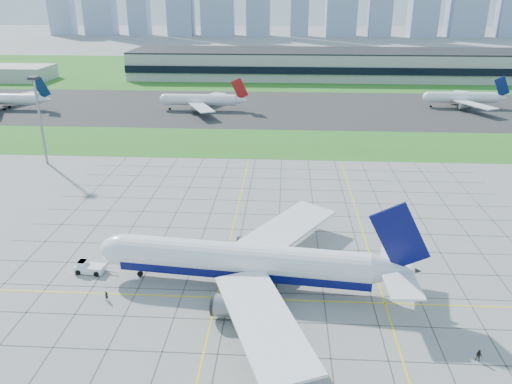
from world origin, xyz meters
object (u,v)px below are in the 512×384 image
(crew_near, at_px, (107,296))
(crew_far, at_px, (479,356))
(distant_jet_0, at_px, (0,99))
(pushback_tug, at_px, (89,267))
(light_mast, at_px, (39,110))
(airliner, at_px, (246,262))
(distant_jet_2, at_px, (463,97))
(distant_jet_1, at_px, (202,100))

(crew_near, relative_size, crew_far, 0.94)
(crew_far, distance_m, distant_jet_0, 213.48)
(pushback_tug, distance_m, crew_far, 65.99)
(light_mast, height_order, crew_far, light_mast)
(airliner, height_order, distant_jet_2, airliner)
(distant_jet_1, height_order, distant_jet_2, same)
(crew_near, relative_size, distant_jet_1, 0.04)
(airliner, height_order, distant_jet_1, airliner)
(pushback_tug, relative_size, distant_jet_2, 0.19)
(distant_jet_2, bearing_deg, pushback_tug, -127.77)
(crew_near, xyz_separation_m, distant_jet_0, (-94.65, 139.36, 3.61))
(light_mast, relative_size, distant_jet_0, 0.60)
(crew_near, distance_m, distant_jet_2, 188.00)
(pushback_tug, distance_m, crew_near, 10.77)
(pushback_tug, xyz_separation_m, crew_far, (62.87, -20.04, -0.04))
(crew_near, height_order, distant_jet_2, distant_jet_2)
(airliner, distance_m, crew_far, 37.99)
(distant_jet_0, relative_size, distant_jet_2, 1.00)
(airliner, relative_size, crew_far, 30.58)
(light_mast, bearing_deg, pushback_tug, -59.45)
(light_mast, bearing_deg, crew_far, -39.20)
(light_mast, xyz_separation_m, crew_near, (41.87, -68.92, -15.31))
(crew_far, relative_size, distant_jet_2, 0.04)
(crew_far, bearing_deg, light_mast, 175.01)
(light_mast, xyz_separation_m, distant_jet_0, (-52.78, 70.44, -11.69))
(distant_jet_2, bearing_deg, crew_near, -124.62)
(crew_far, bearing_deg, crew_near, -157.13)
(pushback_tug, relative_size, distant_jet_1, 0.19)
(distant_jet_0, bearing_deg, pushback_tug, -55.94)
(crew_far, relative_size, distant_jet_1, 0.04)
(pushback_tug, bearing_deg, distant_jet_0, 130.06)
(distant_jet_0, bearing_deg, light_mast, -53.16)
(pushback_tug, bearing_deg, light_mast, 126.55)
(distant_jet_2, bearing_deg, distant_jet_0, -175.65)
(distant_jet_2, bearing_deg, crew_far, -106.84)
(light_mast, distance_m, airliner, 91.11)
(airliner, bearing_deg, crew_far, -20.96)
(crew_near, relative_size, distant_jet_0, 0.04)
(pushback_tug, distance_m, distant_jet_2, 184.72)
(light_mast, height_order, crew_near, light_mast)
(crew_near, height_order, distant_jet_0, distant_jet_0)
(airliner, bearing_deg, distant_jet_2, 66.59)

